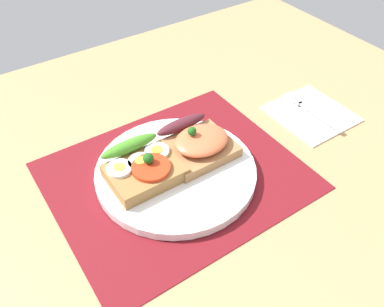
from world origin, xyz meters
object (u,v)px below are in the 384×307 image
Objects in this scene: sandwich_egg_tomato at (143,167)px; sandwich_salmon at (198,143)px; plate at (176,171)px; fork at (311,110)px; napkin at (311,113)px.

sandwich_egg_tomato is 9.67cm from sandwich_salmon.
sandwich_egg_tomato is (-4.73, 1.48, 2.31)cm from plate.
sandwich_salmon is at bearing 176.15° from fork.
plate is 28.94cm from fork.
sandwich_egg_tomato is 33.81cm from fork.
sandwich_salmon is (4.93, 1.32, 2.50)cm from plate.
sandwich_egg_tomato reaches higher than fork.
fork is at bearing 74.36° from napkin.
napkin is at bearing -3.45° from sandwich_egg_tomato.
plate is 28.88cm from napkin.
sandwich_salmon is 24.22cm from napkin.
sandwich_salmon is at bearing 175.54° from napkin.
sandwich_egg_tomato is 0.99× the size of sandwich_salmon.
napkin is (28.86, -0.55, -0.71)cm from plate.
sandwich_salmon is 24.21cm from fork.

